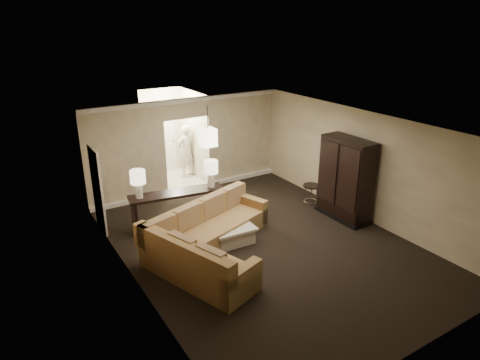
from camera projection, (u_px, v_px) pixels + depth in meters
ground at (265, 245)px, 9.87m from camera, size 8.00×8.00×0.00m
wall_back at (188, 145)px, 12.54m from camera, size 6.00×0.04×2.80m
wall_front at (425, 278)px, 6.20m from camera, size 6.00×0.04×2.80m
wall_left at (133, 222)px, 7.89m from camera, size 0.04×8.00×2.80m
wall_right at (363, 166)px, 10.85m from camera, size 0.04×8.00×2.80m
ceiling at (268, 127)px, 8.87m from camera, size 6.00×8.00×0.02m
crown_molding at (186, 100)px, 12.03m from camera, size 6.00×0.10×0.12m
baseboard at (190, 188)px, 12.98m from camera, size 6.00×0.10×0.12m
side_door at (97, 190)px, 10.25m from camera, size 0.05×0.90×2.10m
foyer at (170, 138)px, 13.64m from camera, size 1.44×2.02×2.80m
sectional_sofa at (208, 240)px, 9.31m from camera, size 3.45×3.42×0.98m
coffee_table at (229, 232)px, 10.04m from camera, size 1.05×1.05×0.42m
console_table at (177, 206)px, 10.64m from camera, size 2.40×0.88×0.91m
armoire at (345, 181)px, 10.90m from camera, size 0.63×1.48×2.13m
drink_table at (311, 191)px, 11.85m from camera, size 0.47×0.47×0.59m
table_lamp_left at (138, 180)px, 10.01m from camera, size 0.36×0.36×0.69m
table_lamp_right at (211, 170)px, 10.67m from camera, size 0.36×0.36×0.69m
pendant_light at (208, 137)px, 11.31m from camera, size 0.38×0.38×1.09m
person at (186, 148)px, 13.84m from camera, size 0.78×0.62×1.90m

